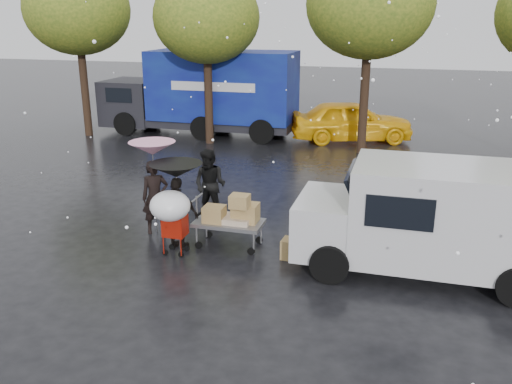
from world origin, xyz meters
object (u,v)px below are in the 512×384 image
(vendor_cart, at_px, (232,216))
(shopping_cart, at_px, (171,209))
(blue_truck, at_px, (204,93))
(yellow_taxi, at_px, (351,121))
(person_pink, at_px, (155,197))
(white_van, at_px, (432,218))
(person_black, at_px, (178,214))

(vendor_cart, height_order, shopping_cart, shopping_cart)
(vendor_cart, bearing_deg, shopping_cart, -141.82)
(blue_truck, xyz_separation_m, yellow_taxi, (6.17, 0.38, -0.94))
(person_pink, xyz_separation_m, yellow_taxi, (3.31, 11.08, -0.04))
(vendor_cart, relative_size, white_van, 0.31)
(yellow_taxi, bearing_deg, blue_truck, 76.04)
(person_pink, relative_size, shopping_cart, 1.18)
(white_van, bearing_deg, shopping_cart, -172.29)
(person_pink, distance_m, vendor_cart, 2.02)
(person_black, distance_m, white_van, 5.23)
(person_pink, height_order, vendor_cart, person_pink)
(person_pink, bearing_deg, blue_truck, 68.84)
(shopping_cart, height_order, white_van, white_van)
(person_pink, xyz_separation_m, person_black, (0.90, -0.74, -0.05))
(person_black, bearing_deg, person_pink, -34.82)
(yellow_taxi, bearing_deg, vendor_cart, 155.96)
(blue_truck, bearing_deg, shopping_cart, -72.28)
(yellow_taxi, bearing_deg, shopping_cart, 151.56)
(person_pink, relative_size, yellow_taxi, 0.36)
(white_van, bearing_deg, yellow_taxi, 103.64)
(shopping_cart, bearing_deg, yellow_taxi, 79.01)
(person_black, bearing_deg, yellow_taxi, -96.85)
(person_pink, distance_m, blue_truck, 11.12)
(vendor_cart, relative_size, yellow_taxi, 0.31)
(person_black, xyz_separation_m, yellow_taxi, (2.41, 11.82, 0.01))
(vendor_cart, xyz_separation_m, yellow_taxi, (1.32, 11.41, 0.10))
(white_van, bearing_deg, person_pink, 175.70)
(white_van, bearing_deg, blue_truck, 128.77)
(vendor_cart, height_order, blue_truck, blue_truck)
(vendor_cart, xyz_separation_m, shopping_cart, (-1.06, -0.83, 0.34))
(person_pink, distance_m, shopping_cart, 1.50)
(blue_truck, bearing_deg, person_black, -71.82)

